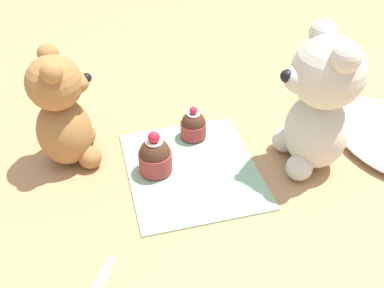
{
  "coord_description": "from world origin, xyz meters",
  "views": [
    {
      "loc": [
        0.55,
        -0.14,
        0.51
      ],
      "look_at": [
        0.0,
        0.0,
        0.06
      ],
      "focal_mm": 42.0,
      "sensor_mm": 36.0,
      "label": 1
    }
  ],
  "objects_px": {
    "cupcake_near_tan_bear": "(155,156)",
    "teddy_bear_tan": "(63,113)",
    "teddy_bear_cream": "(320,103)",
    "cupcake_near_cream_bear": "(193,125)"
  },
  "relations": [
    {
      "from": "teddy_bear_cream",
      "to": "cupcake_near_tan_bear",
      "type": "height_order",
      "value": "teddy_bear_cream"
    },
    {
      "from": "cupcake_near_tan_bear",
      "to": "teddy_bear_tan",
      "type": "bearing_deg",
      "value": -118.72
    },
    {
      "from": "teddy_bear_cream",
      "to": "cupcake_near_cream_bear",
      "type": "distance_m",
      "value": 0.23
    },
    {
      "from": "cupcake_near_tan_bear",
      "to": "teddy_bear_cream",
      "type": "bearing_deg",
      "value": 81.69
    },
    {
      "from": "teddy_bear_tan",
      "to": "cupcake_near_tan_bear",
      "type": "xyz_separation_m",
      "value": [
        0.07,
        0.14,
        -0.06
      ]
    },
    {
      "from": "teddy_bear_cream",
      "to": "cupcake_near_cream_bear",
      "type": "height_order",
      "value": "teddy_bear_cream"
    },
    {
      "from": "teddy_bear_tan",
      "to": "teddy_bear_cream",
      "type": "bearing_deg",
      "value": -109.69
    },
    {
      "from": "teddy_bear_cream",
      "to": "cupcake_near_cream_bear",
      "type": "xyz_separation_m",
      "value": [
        -0.11,
        -0.18,
        -0.09
      ]
    },
    {
      "from": "teddy_bear_tan",
      "to": "cupcake_near_cream_bear",
      "type": "bearing_deg",
      "value": -93.7
    },
    {
      "from": "cupcake_near_cream_bear",
      "to": "cupcake_near_tan_bear",
      "type": "bearing_deg",
      "value": -48.53
    }
  ]
}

